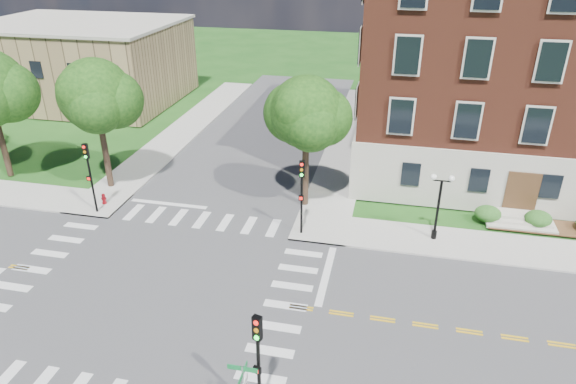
% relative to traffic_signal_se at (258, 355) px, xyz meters
% --- Properties ---
extents(ground, '(160.00, 160.00, 0.00)m').
position_rel_traffic_signal_se_xyz_m(ground, '(-7.70, 6.66, -3.19)').
color(ground, '#194814').
rests_on(ground, ground).
extents(road_ew, '(90.00, 12.00, 0.01)m').
position_rel_traffic_signal_se_xyz_m(road_ew, '(-7.70, 6.66, -3.18)').
color(road_ew, '#3D3D3F').
rests_on(road_ew, ground).
extents(road_ns, '(12.00, 90.00, 0.01)m').
position_rel_traffic_signal_se_xyz_m(road_ns, '(-7.70, 6.66, -3.18)').
color(road_ns, '#3D3D3F').
rests_on(road_ns, ground).
extents(sidewalk_ne, '(34.00, 34.00, 0.12)m').
position_rel_traffic_signal_se_xyz_m(sidewalk_ne, '(7.68, 22.03, -3.13)').
color(sidewalk_ne, '#9E9B93').
rests_on(sidewalk_ne, ground).
extents(sidewalk_nw, '(34.00, 34.00, 0.12)m').
position_rel_traffic_signal_se_xyz_m(sidewalk_nw, '(-23.07, 22.03, -3.13)').
color(sidewalk_nw, '#9E9B93').
rests_on(sidewalk_nw, ground).
extents(crosswalk_east, '(2.20, 10.20, 0.02)m').
position_rel_traffic_signal_se_xyz_m(crosswalk_east, '(-0.50, 6.66, -3.19)').
color(crosswalk_east, silver).
rests_on(crosswalk_east, ground).
extents(stop_bar_east, '(0.40, 5.50, 0.00)m').
position_rel_traffic_signal_se_xyz_m(stop_bar_east, '(1.10, 9.66, -3.19)').
color(stop_bar_east, silver).
rests_on(stop_bar_east, ground).
extents(main_building, '(30.60, 22.40, 16.50)m').
position_rel_traffic_signal_se_xyz_m(main_building, '(16.30, 28.65, 5.15)').
color(main_building, '#B1A99C').
rests_on(main_building, ground).
extents(secondary_building, '(20.40, 15.40, 8.30)m').
position_rel_traffic_signal_se_xyz_m(secondary_building, '(-29.70, 36.66, 1.09)').
color(secondary_building, olive).
rests_on(secondary_building, ground).
extents(tree_c, '(4.95, 4.95, 9.27)m').
position_rel_traffic_signal_se_xyz_m(tree_c, '(-15.95, 17.06, 3.70)').
color(tree_c, black).
rests_on(tree_c, ground).
extents(tree_d, '(4.64, 4.64, 8.83)m').
position_rel_traffic_signal_se_xyz_m(tree_d, '(-1.53, 17.32, 3.41)').
color(tree_d, black).
rests_on(tree_d, ground).
extents(traffic_signal_se, '(0.37, 0.43, 4.80)m').
position_rel_traffic_signal_se_xyz_m(traffic_signal_se, '(0.00, 0.00, 0.00)').
color(traffic_signal_se, black).
rests_on(traffic_signal_se, ground).
extents(traffic_signal_ne, '(0.36, 0.41, 4.80)m').
position_rel_traffic_signal_se_xyz_m(traffic_signal_ne, '(-1.05, 13.52, 0.00)').
color(traffic_signal_ne, black).
rests_on(traffic_signal_ne, ground).
extents(traffic_signal_nw, '(0.35, 0.39, 4.80)m').
position_rel_traffic_signal_se_xyz_m(traffic_signal_nw, '(-14.83, 13.26, 0.00)').
color(traffic_signal_nw, black).
rests_on(traffic_signal_nw, ground).
extents(twin_lamp_west, '(1.36, 0.36, 4.23)m').
position_rel_traffic_signal_se_xyz_m(twin_lamp_west, '(6.92, 14.61, -0.66)').
color(twin_lamp_west, black).
rests_on(twin_lamp_west, ground).
extents(fire_hydrant, '(0.35, 0.35, 0.75)m').
position_rel_traffic_signal_se_xyz_m(fire_hydrant, '(-14.92, 14.39, -2.72)').
color(fire_hydrant, maroon).
rests_on(fire_hydrant, ground).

